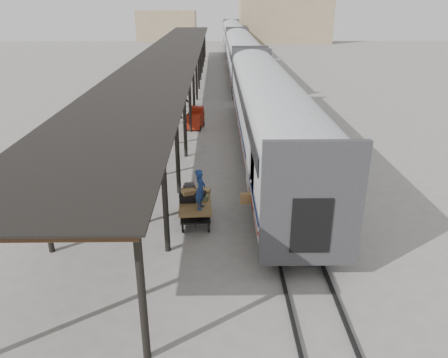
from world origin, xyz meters
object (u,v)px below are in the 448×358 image
luggage_tug (195,119)px  pedestrian (183,105)px  porter (200,189)px  baggage_cart (195,206)px

luggage_tug → pedestrian: bearing=120.8°
porter → pedestrian: porter is taller
luggage_tug → porter: porter is taller
luggage_tug → pedestrian: 3.01m
luggage_tug → porter: (0.85, -14.14, 1.00)m
baggage_cart → pedestrian: pedestrian is taller
luggage_tug → porter: size_ratio=1.11×
luggage_tug → pedestrian: size_ratio=0.90×
baggage_cart → porter: porter is taller
porter → baggage_cart: bearing=32.2°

